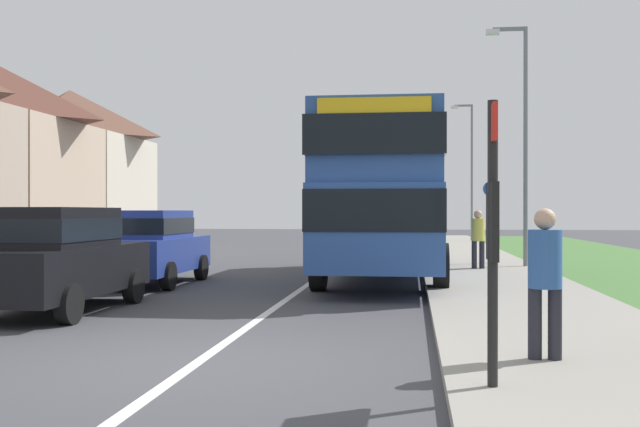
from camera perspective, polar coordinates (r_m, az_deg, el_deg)
ground_plane at (r=8.25m, az=-9.49°, el=-11.29°), size 120.00×120.00×0.00m
lane_marking_centre at (r=16.00m, az=-1.27°, el=-5.70°), size 0.14×60.00×0.01m
pavement_near_side at (r=13.97m, az=14.90°, el=-6.33°), size 3.20×68.00×0.12m
double_decker_bus at (r=17.88m, az=4.93°, el=1.77°), size 2.80×9.80×3.70m
parked_car_black at (r=12.77m, az=-19.94°, el=-3.02°), size 1.94×4.05×1.70m
parked_car_blue at (r=17.03m, az=-13.22°, el=-2.29°), size 2.00×3.90×1.66m
pedestrian_at_stop at (r=7.97m, az=16.88°, el=-4.61°), size 0.34×0.34×1.67m
pedestrian_walking_away at (r=20.17m, az=12.04°, el=-1.72°), size 0.34×0.34×1.67m
bus_stop_sign at (r=6.60m, az=13.11°, el=-0.69°), size 0.09×0.52×2.60m
cycle_route_sign at (r=22.31m, az=12.96°, el=-0.38°), size 0.44×0.08×2.52m
street_lamp_mid at (r=21.51m, az=15.21°, el=6.26°), size 1.14×0.20×6.77m
street_lamp_far at (r=39.79m, az=11.42°, el=3.81°), size 1.14×0.20×7.25m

